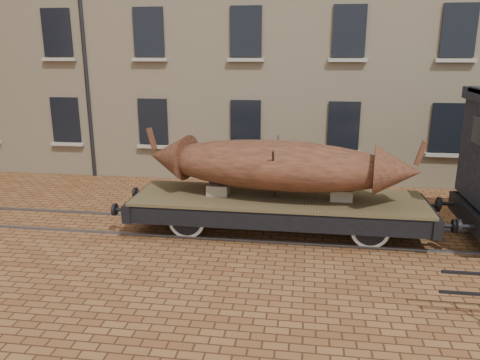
# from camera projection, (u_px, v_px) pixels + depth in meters

# --- Properties ---
(ground) EXTENTS (90.00, 90.00, 0.00)m
(ground) POSITION_uv_depth(u_px,v_px,m) (314.00, 234.00, 12.56)
(ground) COLOR brown
(rail_track) EXTENTS (30.00, 1.52, 0.06)m
(rail_track) POSITION_uv_depth(u_px,v_px,m) (314.00, 233.00, 12.55)
(rail_track) COLOR #59595E
(rail_track) RESTS_ON ground
(flatcar_wagon) EXTENTS (8.62, 2.34, 1.30)m
(flatcar_wagon) POSITION_uv_depth(u_px,v_px,m) (278.00, 204.00, 12.47)
(flatcar_wagon) COLOR brown
(flatcar_wagon) RESTS_ON ground
(iron_boat) EXTENTS (7.24, 2.82, 1.71)m
(iron_boat) POSITION_uv_depth(u_px,v_px,m) (275.00, 165.00, 12.20)
(iron_boat) COLOR brown
(iron_boat) RESTS_ON flatcar_wagon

